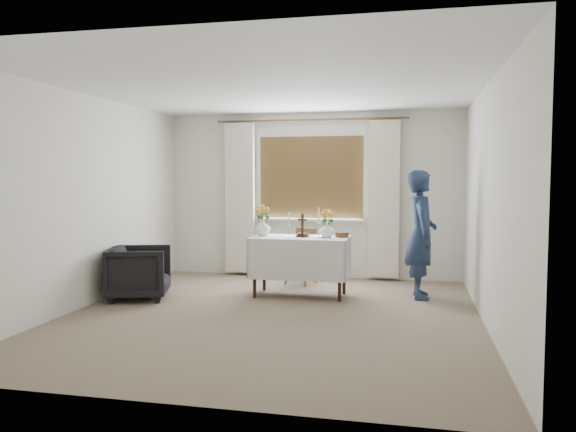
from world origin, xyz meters
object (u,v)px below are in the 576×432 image
object	(u,v)px
altar_table	(300,266)
armchair	(139,272)
person	(421,234)
wooden_chair	(301,256)
wooden_cross	(302,225)
flower_vase_right	(327,230)
flower_vase_left	(263,228)

from	to	relation	value
altar_table	armchair	xyz separation A→B (m)	(-1.94, -0.60, -0.05)
armchair	person	size ratio (longest dim) A/B	0.45
wooden_chair	person	world-z (taller)	person
armchair	person	world-z (taller)	person
person	wooden_cross	bearing A→B (deg)	91.65
armchair	flower_vase_right	xyz separation A→B (m)	(2.28, 0.61, 0.52)
flower_vase_right	armchair	bearing A→B (deg)	-164.99
wooden_chair	armchair	distance (m)	2.28
altar_table	wooden_cross	bearing A→B (deg)	28.13
altar_table	wooden_cross	world-z (taller)	wooden_cross
flower_vase_left	armchair	bearing A→B (deg)	-155.65
flower_vase_left	person	bearing A→B (deg)	4.56
wooden_chair	person	xyz separation A→B (m)	(1.66, -0.60, 0.41)
altar_table	flower_vase_left	size ratio (longest dim) A/B	5.87
wooden_chair	flower_vase_right	bearing A→B (deg)	-40.46
armchair	wooden_cross	world-z (taller)	wooden_cross
wooden_cross	flower_vase_left	bearing A→B (deg)	-161.91
altar_table	wooden_chair	world-z (taller)	wooden_chair
altar_table	armchair	bearing A→B (deg)	-162.90
armchair	altar_table	bearing A→B (deg)	-90.27
altar_table	flower_vase_right	bearing A→B (deg)	2.53
wooden_cross	flower_vase_left	distance (m)	0.54
person	wooden_cross	size ratio (longest dim) A/B	5.44
altar_table	wooden_cross	distance (m)	0.53
person	altar_table	bearing A→B (deg)	92.05
armchair	flower_vase_right	world-z (taller)	flower_vase_right
armchair	person	distance (m)	3.58
armchair	flower_vase_left	bearing A→B (deg)	-83.03
altar_table	wooden_chair	bearing A→B (deg)	100.30
altar_table	wooden_cross	xyz separation A→B (m)	(0.03, 0.01, 0.53)
person	wooden_cross	xyz separation A→B (m)	(-1.48, -0.20, 0.10)
altar_table	flower_vase_left	distance (m)	0.71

